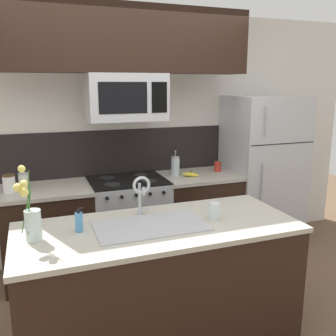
{
  "coord_description": "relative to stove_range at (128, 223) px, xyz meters",
  "views": [
    {
      "loc": [
        -0.88,
        -2.66,
        1.87
      ],
      "look_at": [
        0.2,
        0.27,
        1.16
      ],
      "focal_mm": 40.0,
      "sensor_mm": 36.0,
      "label": 1
    }
  ],
  "objects": [
    {
      "name": "splash_band",
      "position": [
        -0.0,
        0.32,
        0.69
      ],
      "size": [
        3.2,
        0.01,
        0.48
      ],
      "primitive_type": "cube",
      "color": "black",
      "rests_on": "rear_partition"
    },
    {
      "name": "storage_jar_tall",
      "position": [
        -1.09,
        -0.03,
        0.53
      ],
      "size": [
        0.11,
        0.11,
        0.17
      ],
      "color": "silver",
      "rests_on": "back_counter_left"
    },
    {
      "name": "banana_bunch",
      "position": [
        0.67,
        -0.06,
        0.47
      ],
      "size": [
        0.19,
        0.12,
        0.08
      ],
      "color": "yellow",
      "rests_on": "back_counter_right"
    },
    {
      "name": "microwave",
      "position": [
        0.0,
        -0.02,
        1.28
      ],
      "size": [
        0.74,
        0.4,
        0.44
      ],
      "color": "#B7BABF"
    },
    {
      "name": "back_counter_right",
      "position": [
        0.78,
        0.0,
        -0.01
      ],
      "size": [
        0.84,
        0.65,
        0.91
      ],
      "color": "black",
      "rests_on": "ground"
    },
    {
      "name": "sink_faucet",
      "position": [
        -0.16,
        -1.03,
        0.65
      ],
      "size": [
        0.14,
        0.14,
        0.31
      ],
      "color": "#B7BABF",
      "rests_on": "island_counter"
    },
    {
      "name": "island_counter",
      "position": [
        -0.1,
        -1.25,
        -0.01
      ],
      "size": [
        1.94,
        0.83,
        0.91
      ],
      "color": "black",
      "rests_on": "ground"
    },
    {
      "name": "ground_plane",
      "position": [
        -0.0,
        -0.9,
        -0.46
      ],
      "size": [
        10.0,
        10.0,
        0.0
      ],
      "primitive_type": "plane",
      "color": "brown"
    },
    {
      "name": "upper_cabinet_band",
      "position": [
        -0.0,
        -0.05,
        1.8
      ],
      "size": [
        2.38,
        0.34,
        0.6
      ],
      "primitive_type": "cube",
      "color": "black"
    },
    {
      "name": "french_press",
      "position": [
        0.54,
        0.06,
        0.55
      ],
      "size": [
        0.09,
        0.09,
        0.27
      ],
      "color": "silver",
      "rests_on": "back_counter_right"
    },
    {
      "name": "drinking_glass",
      "position": [
        0.31,
        -1.28,
        0.51
      ],
      "size": [
        0.08,
        0.08,
        0.12
      ],
      "color": "silver",
      "rests_on": "island_counter"
    },
    {
      "name": "storage_jar_medium",
      "position": [
        -0.97,
        0.0,
        0.53
      ],
      "size": [
        0.09,
        0.09,
        0.16
      ],
      "color": "silver",
      "rests_on": "back_counter_left"
    },
    {
      "name": "dish_soap_bottle",
      "position": [
        -0.63,
        -1.17,
        0.52
      ],
      "size": [
        0.06,
        0.05,
        0.16
      ],
      "color": "#4C93C6",
      "rests_on": "island_counter"
    },
    {
      "name": "coffee_tin",
      "position": [
        1.04,
        0.05,
        0.5
      ],
      "size": [
        0.08,
        0.08,
        0.11
      ],
      "primitive_type": "cylinder",
      "color": "#B22D23",
      "rests_on": "back_counter_right"
    },
    {
      "name": "kitchen_sink",
      "position": [
        -0.16,
        -1.25,
        0.38
      ],
      "size": [
        0.76,
        0.44,
        0.16
      ],
      "color": "#ADAFB5",
      "rests_on": "island_counter"
    },
    {
      "name": "stove_range",
      "position": [
        0.0,
        0.0,
        0.0
      ],
      "size": [
        0.76,
        0.64,
        0.93
      ],
      "color": "#B7BABF",
      "rests_on": "ground"
    },
    {
      "name": "back_counter_left",
      "position": [
        -0.79,
        0.0,
        -0.01
      ],
      "size": [
        0.84,
        0.65,
        0.91
      ],
      "color": "black",
      "rests_on": "ground"
    },
    {
      "name": "refrigerator",
      "position": [
        1.6,
        0.02,
        0.41
      ],
      "size": [
        0.81,
        0.74,
        1.74
      ],
      "color": "#B7BABF",
      "rests_on": "ground"
    },
    {
      "name": "flower_vase",
      "position": [
        -0.92,
        -1.23,
        0.58
      ],
      "size": [
        0.15,
        0.14,
        0.47
      ],
      "color": "silver",
      "rests_on": "island_counter"
    },
    {
      "name": "rear_partition",
      "position": [
        0.3,
        0.38,
        0.84
      ],
      "size": [
        5.2,
        0.1,
        2.6
      ],
      "primitive_type": "cube",
      "color": "silver",
      "rests_on": "ground"
    }
  ]
}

